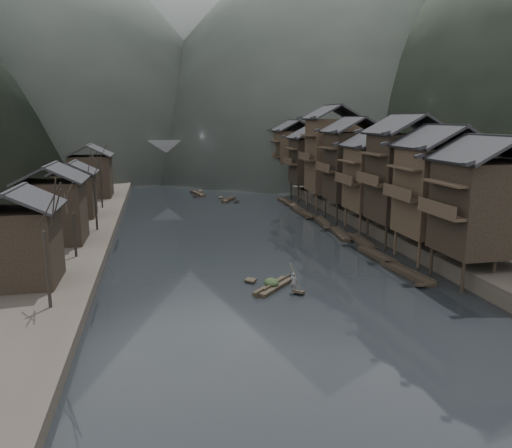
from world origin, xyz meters
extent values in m
plane|color=black|center=(0.00, 0.00, 0.00)|extent=(300.00, 300.00, 0.00)
cube|color=#2D2823|center=(35.00, 40.00, 0.90)|extent=(40.00, 200.00, 1.80)
cylinder|color=black|center=(14.20, -10.40, 1.30)|extent=(0.30, 0.30, 2.90)
cylinder|color=black|center=(14.20, -5.60, 1.30)|extent=(0.30, 0.30, 2.90)
cylinder|color=black|center=(16.95, -10.40, 1.30)|extent=(0.30, 0.30, 2.90)
cylinder|color=black|center=(16.95, -5.60, 1.30)|extent=(0.30, 0.30, 2.90)
cube|color=black|center=(17.30, -8.00, 6.47)|extent=(7.00, 6.00, 7.74)
cube|color=#2F241A|center=(13.30, -8.00, 6.08)|extent=(1.20, 5.70, 0.25)
cylinder|color=#2F241A|center=(14.20, -3.40, 1.30)|extent=(0.30, 0.30, 2.90)
cylinder|color=#2F241A|center=(14.20, 1.40, 1.30)|extent=(0.30, 0.30, 2.90)
cylinder|color=#2F241A|center=(16.95, -3.40, 1.30)|extent=(0.30, 0.30, 2.90)
cylinder|color=#2F241A|center=(16.95, 1.40, 1.30)|extent=(0.30, 0.30, 2.90)
cube|color=#2F241A|center=(17.30, -1.00, 6.85)|extent=(7.00, 6.00, 8.49)
cube|color=#2F241A|center=(13.30, -1.00, 6.42)|extent=(1.20, 5.70, 0.25)
cylinder|color=black|center=(14.20, 3.60, 1.30)|extent=(0.30, 0.30, 2.90)
cylinder|color=black|center=(14.20, 8.40, 1.30)|extent=(0.30, 0.30, 2.90)
cylinder|color=black|center=(16.95, 3.60, 1.30)|extent=(0.30, 0.30, 2.90)
cylinder|color=black|center=(16.95, 8.40, 1.30)|extent=(0.30, 0.30, 2.90)
cube|color=black|center=(17.30, 6.00, 7.39)|extent=(7.00, 6.00, 9.57)
cube|color=#2F241A|center=(13.30, 6.00, 6.91)|extent=(1.20, 5.70, 0.25)
cylinder|color=#2F241A|center=(14.20, 10.60, 1.30)|extent=(0.30, 0.30, 2.90)
cylinder|color=#2F241A|center=(14.20, 15.40, 1.30)|extent=(0.30, 0.30, 2.90)
cylinder|color=#2F241A|center=(16.95, 10.60, 1.30)|extent=(0.30, 0.30, 2.90)
cylinder|color=#2F241A|center=(16.95, 15.40, 1.30)|extent=(0.30, 0.30, 2.90)
cube|color=#2F241A|center=(17.30, 13.00, 6.49)|extent=(7.00, 6.00, 7.78)
cube|color=#2F241A|center=(13.30, 13.00, 6.10)|extent=(1.20, 5.70, 0.25)
cylinder|color=black|center=(14.20, 18.60, 1.30)|extent=(0.30, 0.30, 2.90)
cylinder|color=black|center=(14.20, 23.40, 1.30)|extent=(0.30, 0.30, 2.90)
cylinder|color=black|center=(16.95, 18.60, 1.30)|extent=(0.30, 0.30, 2.90)
cylinder|color=black|center=(16.95, 23.40, 1.30)|extent=(0.30, 0.30, 2.90)
cube|color=black|center=(17.30, 21.00, 7.26)|extent=(7.00, 6.00, 9.32)
cube|color=#2F241A|center=(13.30, 21.00, 6.80)|extent=(1.20, 5.70, 0.25)
cylinder|color=#2F241A|center=(14.20, 27.60, 1.30)|extent=(0.30, 0.30, 2.90)
cylinder|color=#2F241A|center=(14.20, 32.40, 1.30)|extent=(0.30, 0.30, 2.90)
cylinder|color=#2F241A|center=(16.95, 27.60, 1.30)|extent=(0.30, 0.30, 2.90)
cylinder|color=#2F241A|center=(16.95, 32.40, 1.30)|extent=(0.30, 0.30, 2.90)
cube|color=#2F241A|center=(17.30, 30.00, 8.16)|extent=(7.00, 6.00, 11.12)
cube|color=#2F241A|center=(13.30, 30.00, 7.60)|extent=(1.20, 5.70, 0.25)
cylinder|color=black|center=(14.20, 37.60, 1.30)|extent=(0.30, 0.30, 2.90)
cylinder|color=black|center=(14.20, 42.40, 1.30)|extent=(0.30, 0.30, 2.90)
cylinder|color=black|center=(16.95, 37.60, 1.30)|extent=(0.30, 0.30, 2.90)
cylinder|color=black|center=(16.95, 42.40, 1.30)|extent=(0.30, 0.30, 2.90)
cube|color=black|center=(17.30, 40.00, 6.49)|extent=(7.00, 6.00, 7.77)
cube|color=#2F241A|center=(13.30, 40.00, 6.10)|extent=(1.20, 5.70, 0.25)
cylinder|color=#2F241A|center=(14.20, 49.60, 1.30)|extent=(0.30, 0.30, 2.90)
cylinder|color=#2F241A|center=(14.20, 54.40, 1.30)|extent=(0.30, 0.30, 2.90)
cylinder|color=#2F241A|center=(16.95, 49.60, 1.30)|extent=(0.30, 0.30, 2.90)
cylinder|color=#2F241A|center=(16.95, 54.40, 1.30)|extent=(0.30, 0.30, 2.90)
cube|color=#2F241A|center=(17.30, 52.00, 6.98)|extent=(7.00, 6.00, 8.75)
cube|color=#2F241A|center=(13.30, 52.00, 6.54)|extent=(1.20, 5.70, 0.25)
cube|color=black|center=(-20.50, -4.00, 4.20)|extent=(5.50, 5.50, 6.00)
cube|color=black|center=(-20.50, 10.00, 4.45)|extent=(6.00, 6.00, 6.50)
cube|color=black|center=(-20.50, 24.00, 4.10)|extent=(5.00, 5.00, 5.80)
cube|color=black|center=(-20.50, 42.00, 4.60)|extent=(6.50, 6.50, 6.80)
cylinder|color=black|center=(-17.00, -9.91, 3.93)|extent=(0.24, 0.24, 5.46)
cylinder|color=black|center=(-17.00, 3.41, 3.31)|extent=(0.24, 0.24, 4.22)
cylinder|color=black|center=(-17.00, 15.23, 3.93)|extent=(0.24, 0.24, 5.47)
cylinder|color=black|center=(-17.00, 30.70, 3.92)|extent=(0.24, 0.24, 5.43)
cube|color=black|center=(12.04, -5.31, 0.15)|extent=(1.97, 7.14, 0.30)
cube|color=black|center=(12.04, -5.31, 0.33)|extent=(2.00, 7.01, 0.10)
cube|color=black|center=(12.46, -1.95, 0.29)|extent=(1.04, 0.98, 0.35)
cube|color=black|center=(11.62, -8.68, 0.29)|extent=(1.04, 0.98, 0.35)
cube|color=black|center=(11.83, 0.75, 0.15)|extent=(1.51, 6.28, 0.30)
cube|color=black|center=(11.83, 0.75, 0.33)|extent=(1.56, 6.16, 0.10)
cube|color=black|center=(12.03, 3.73, 0.29)|extent=(0.98, 0.83, 0.33)
cube|color=black|center=(11.63, -2.23, 0.29)|extent=(0.98, 0.83, 0.33)
cube|color=black|center=(12.65, 6.80, 0.15)|extent=(1.46, 6.41, 0.30)
cube|color=black|center=(12.65, 6.80, 0.33)|extent=(1.51, 6.28, 0.10)
cube|color=black|center=(12.48, 9.85, 0.29)|extent=(0.98, 0.84, 0.33)
cube|color=black|center=(12.83, 3.76, 0.29)|extent=(0.98, 0.84, 0.33)
cube|color=black|center=(11.71, 10.91, 0.15)|extent=(1.90, 6.97, 0.30)
cube|color=black|center=(11.71, 10.91, 0.33)|extent=(1.94, 6.84, 0.10)
cube|color=black|center=(11.32, 14.19, 0.29)|extent=(1.03, 0.95, 0.35)
cube|color=black|center=(12.10, 7.63, 0.29)|extent=(1.03, 0.95, 0.35)
cube|color=black|center=(11.93, 18.40, 0.15)|extent=(1.73, 6.61, 0.30)
cube|color=black|center=(11.93, 18.40, 0.33)|extent=(1.77, 6.49, 0.10)
cube|color=black|center=(11.63, 21.52, 0.29)|extent=(1.01, 0.89, 0.34)
cube|color=black|center=(12.24, 15.28, 0.29)|extent=(1.01, 0.89, 0.34)
cube|color=black|center=(11.27, 23.71, 0.15)|extent=(1.79, 6.20, 0.30)
cube|color=black|center=(11.27, 23.71, 0.33)|extent=(1.83, 6.08, 0.10)
cube|color=black|center=(11.61, 26.63, 0.29)|extent=(1.01, 0.86, 0.33)
cube|color=black|center=(10.94, 20.80, 0.29)|extent=(1.01, 0.86, 0.33)
cube|color=black|center=(11.31, 29.62, 0.15)|extent=(1.31, 7.06, 0.30)
cube|color=black|center=(11.31, 29.62, 0.33)|extent=(1.36, 6.92, 0.10)
cube|color=black|center=(11.21, 33.00, 0.29)|extent=(0.96, 0.89, 0.35)
cube|color=black|center=(11.41, 26.25, 0.29)|extent=(0.96, 0.89, 0.35)
cube|color=black|center=(11.30, 35.25, 0.15)|extent=(1.57, 5.89, 0.30)
cube|color=black|center=(11.30, 35.25, 0.33)|extent=(1.61, 5.77, 0.10)
cube|color=black|center=(11.53, 38.03, 0.29)|extent=(0.99, 0.79, 0.32)
cube|color=black|center=(11.07, 32.47, 0.29)|extent=(0.99, 0.79, 0.32)
cube|color=black|center=(2.19, 39.20, 0.15)|extent=(3.08, 4.88, 0.30)
cube|color=black|center=(2.19, 39.20, 0.33)|extent=(3.08, 4.81, 0.10)
cube|color=black|center=(1.14, 41.33, 0.29)|extent=(1.04, 0.93, 0.30)
cube|color=black|center=(3.24, 37.08, 0.29)|extent=(1.04, 0.93, 0.30)
cube|color=black|center=(-2.43, 46.98, 0.15)|extent=(2.42, 6.01, 0.30)
cube|color=black|center=(-2.43, 46.98, 0.33)|extent=(2.44, 5.90, 0.10)
cube|color=black|center=(-1.73, 49.74, 0.29)|extent=(1.00, 0.92, 0.32)
cube|color=black|center=(-3.13, 44.21, 0.29)|extent=(1.00, 0.92, 0.32)
cube|color=#4C4C4F|center=(0.00, 72.00, 7.20)|extent=(40.00, 6.00, 1.60)
cube|color=#4C4C4F|center=(0.00, 69.30, 8.50)|extent=(40.00, 0.50, 1.00)
cube|color=#4C4C4F|center=(0.00, 74.70, 8.50)|extent=(40.00, 0.50, 1.00)
cube|color=#4C4C4F|center=(-14.00, 72.00, 3.20)|extent=(3.20, 6.00, 6.40)
cube|color=#4C4C4F|center=(-4.50, 72.00, 3.20)|extent=(3.20, 6.00, 6.40)
cube|color=#4C4C4F|center=(4.50, 72.00, 3.20)|extent=(3.20, 6.00, 6.40)
cube|color=#4C4C4F|center=(14.00, 72.00, 3.20)|extent=(3.20, 6.00, 6.40)
cone|color=#474F49|center=(55.00, 130.00, 48.91)|extent=(195.00, 195.00, 97.81)
cone|color=#474F49|center=(-50.00, 135.00, 49.54)|extent=(168.00, 168.00, 99.08)
cone|color=gray|center=(0.00, 210.00, 63.96)|extent=(320.00, 320.00, 127.91)
cube|color=black|center=(-0.56, -6.46, 0.15)|extent=(4.21, 4.50, 0.30)
cube|color=black|center=(-0.56, -6.46, 0.33)|extent=(4.18, 4.46, 0.10)
cube|color=black|center=(-2.19, -4.66, 0.29)|extent=(1.12, 1.10, 0.30)
cube|color=black|center=(1.06, -8.26, 0.29)|extent=(1.12, 1.10, 0.30)
ellipsoid|color=black|center=(-0.73, -6.27, 0.80)|extent=(1.21, 1.58, 0.73)
imported|color=#555557|center=(0.72, -7.89, 1.21)|extent=(0.67, 0.60, 1.53)
cylinder|color=#8C7A51|center=(0.92, -7.89, 3.55)|extent=(1.65, 2.25, 3.15)
camera|label=1|loc=(-9.73, -44.85, 13.86)|focal=35.00mm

